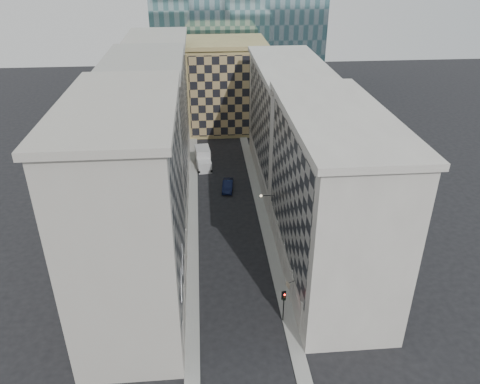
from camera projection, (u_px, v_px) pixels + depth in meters
ground at (247, 374)px, 44.60m from camera, size 260.00×260.00×0.00m
sidewalk_west at (193, 215)px, 70.53m from camera, size 1.50×100.00×0.15m
sidewalk_east at (262, 212)px, 71.32m from camera, size 1.50×100.00×0.15m
bldg_left_a at (132, 214)px, 47.87m from camera, size 10.80×22.80×23.70m
bldg_left_b at (150, 139)px, 67.44m from camera, size 10.80×22.80×22.70m
bldg_left_c at (160, 98)px, 87.01m from camera, size 10.80×22.80×21.70m
bldg_right_a at (329, 199)px, 53.74m from camera, size 10.80×26.80×20.70m
bldg_right_b at (288, 123)px, 77.69m from camera, size 10.80×28.80×19.70m
tan_block at (225, 85)px, 99.97m from camera, size 16.80×14.80×18.80m
flagpoles_left at (182, 272)px, 45.66m from camera, size 0.10×6.33×2.33m
bracket_lamp at (262, 196)px, 63.10m from camera, size 1.98×0.36×0.36m
traffic_light at (284, 300)px, 49.52m from camera, size 0.49×0.44×3.86m
box_truck at (203, 159)px, 85.41m from camera, size 3.05×6.35×3.37m
dark_car at (228, 186)px, 77.52m from camera, size 2.23×4.96×1.58m
shop_sign at (288, 285)px, 50.37m from camera, size 0.94×0.61×0.72m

